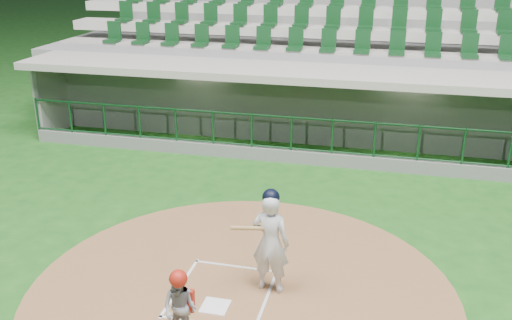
% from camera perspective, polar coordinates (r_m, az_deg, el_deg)
% --- Properties ---
extents(ground, '(120.00, 120.00, 0.00)m').
position_cam_1_polar(ground, '(10.02, -2.86, -12.26)').
color(ground, '#174B15').
rests_on(ground, ground).
extents(dirt_circle, '(7.20, 7.20, 0.01)m').
position_cam_1_polar(dirt_circle, '(9.78, -1.47, -13.09)').
color(dirt_circle, brown).
rests_on(dirt_circle, ground).
extents(home_plate, '(0.43, 0.43, 0.02)m').
position_cam_1_polar(home_plate, '(9.45, -4.10, -14.39)').
color(home_plate, white).
rests_on(home_plate, dirt_circle).
extents(batter_box_chalk, '(1.55, 1.80, 0.01)m').
position_cam_1_polar(batter_box_chalk, '(9.77, -3.37, -13.10)').
color(batter_box_chalk, white).
rests_on(batter_box_chalk, ground).
extents(dugout_structure, '(16.40, 3.70, 3.00)m').
position_cam_1_polar(dugout_structure, '(16.65, 4.67, 5.11)').
color(dugout_structure, gray).
rests_on(dugout_structure, ground).
extents(seating_deck, '(17.00, 6.72, 5.15)m').
position_cam_1_polar(seating_deck, '(19.51, 6.26, 8.79)').
color(seating_deck, slate).
rests_on(seating_deck, ground).
extents(batter, '(0.89, 0.90, 1.83)m').
position_cam_1_polar(batter, '(9.39, 1.45, -8.07)').
color(batter, silver).
rests_on(batter, dirt_circle).
extents(catcher, '(0.60, 0.50, 1.19)m').
position_cam_1_polar(catcher, '(8.49, -7.60, -14.33)').
color(catcher, gray).
rests_on(catcher, dirt_circle).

